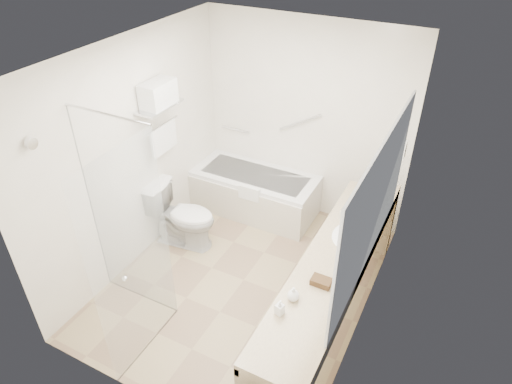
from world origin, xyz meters
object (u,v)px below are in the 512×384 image
at_px(vanity_counter, 332,277).
at_px(water_bottle_left, 346,222).
at_px(bathtub, 255,192).
at_px(amenity_basket, 321,282).
at_px(toilet, 183,216).

xyz_separation_m(vanity_counter, water_bottle_left, (-0.05, 0.47, 0.31)).
height_order(bathtub, amenity_basket, amenity_basket).
xyz_separation_m(bathtub, toilet, (-0.45, -0.99, 0.12)).
xyz_separation_m(bathtub, water_bottle_left, (1.47, -0.92, 0.67)).
relative_size(bathtub, toilet, 1.99).
relative_size(bathtub, vanity_counter, 0.59).
xyz_separation_m(bathtub, amenity_basket, (1.52, -1.72, 0.60)).
xyz_separation_m(vanity_counter, amenity_basket, (-0.00, -0.33, 0.24)).
distance_m(bathtub, water_bottle_left, 1.86).
height_order(vanity_counter, toilet, vanity_counter).
xyz_separation_m(toilet, amenity_basket, (1.97, -0.74, 0.49)).
bearing_deg(amenity_basket, vanity_counter, 89.37).
relative_size(vanity_counter, toilet, 3.36).
bearing_deg(vanity_counter, water_bottle_left, 96.73).
relative_size(vanity_counter, water_bottle_left, 12.73).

